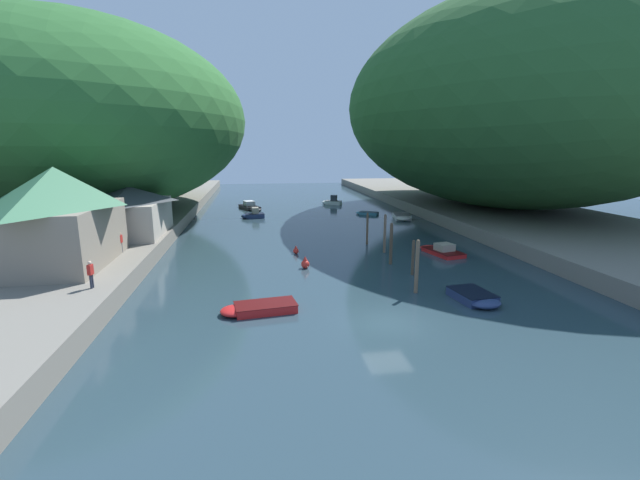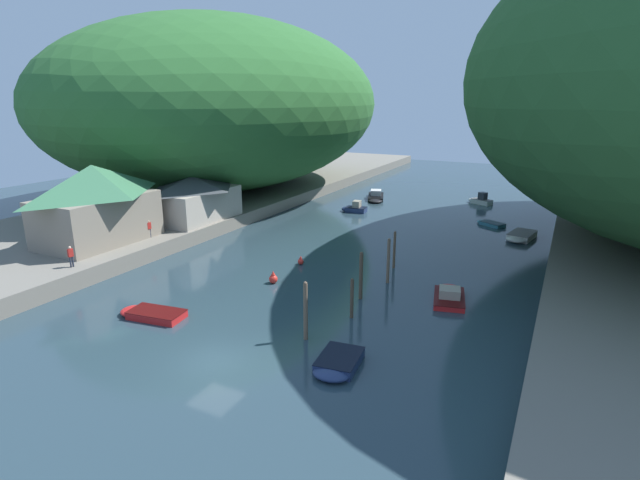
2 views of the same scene
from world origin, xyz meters
name	(u,v)px [view 2 (image 2 of 2)]	position (x,y,z in m)	size (l,w,h in m)	color
water_surface	(390,234)	(0.00, 30.00, 0.00)	(130.00, 130.00, 0.00)	#283D47
left_bank	(194,204)	(-26.81, 30.00, 0.71)	(22.00, 120.00, 1.43)	slate
hillside_left	(225,105)	(-27.91, 39.02, 13.08)	(39.44, 55.21, 23.31)	#2D662D
waterfront_building	(96,203)	(-21.06, 10.40, 5.07)	(6.63, 10.60, 7.02)	gray
boathouse_shed	(193,197)	(-19.18, 21.11, 3.85)	(6.56, 9.92, 4.69)	#B2A899
boat_moored_right	(354,208)	(-7.61, 37.96, 0.44)	(3.33, 1.97, 1.46)	navy
boat_far_right_bank	(520,237)	(12.77, 33.73, 0.33)	(2.89, 4.89, 0.67)	silver
boat_mid_channel	(449,295)	(9.77, 14.73, 0.31)	(3.11, 5.29, 1.06)	red
boat_yellow_tender	(480,200)	(5.90, 50.39, 0.49)	(3.66, 2.71, 1.63)	white
boat_open_rowboat	(376,197)	(-7.91, 46.68, 0.37)	(4.06, 6.72, 1.25)	black
boat_white_cruiser	(489,223)	(8.98, 38.68, 0.20)	(3.59, 2.95, 0.41)	teal
boat_far_upstream	(337,365)	(6.57, 2.21, 0.29)	(2.46, 3.84, 0.59)	navy
boat_small_dinghy	(150,313)	(-7.43, 2.63, 0.26)	(4.77, 2.41, 0.52)	red
mooring_post_nearest	(306,311)	(3.40, 4.53, 1.88)	(0.27, 0.27, 3.74)	brown
mooring_post_second	(352,298)	(4.69, 8.58, 1.41)	(0.23, 0.23, 2.80)	#4C3D2D
mooring_post_middle	(361,275)	(3.98, 11.87, 1.80)	(0.27, 0.27, 3.59)	#4C3D2D
mooring_post_fourth	(388,261)	(4.66, 15.85, 1.85)	(0.24, 0.24, 3.68)	brown
mooring_post_farthest	(394,250)	(3.95, 19.48, 1.65)	(0.22, 0.22, 3.28)	brown
channel_buoy_near	(301,261)	(-3.64, 16.69, 0.31)	(0.53, 0.53, 0.79)	red
channel_buoy_far	(273,278)	(-3.36, 11.69, 0.40)	(0.69, 0.69, 1.03)	red
person_on_quay	(71,255)	(-17.21, 4.49, 2.40)	(0.28, 0.41, 1.69)	#282D3D
person_by_boathouse	(149,228)	(-18.04, 13.45, 2.40)	(0.28, 0.41, 1.69)	#282D3D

